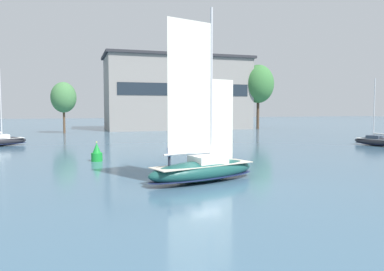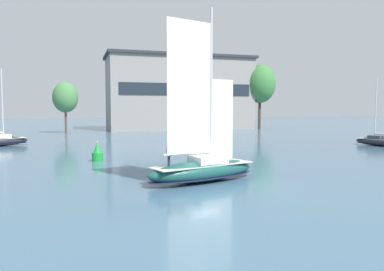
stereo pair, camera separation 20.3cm
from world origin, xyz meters
The scene contains 7 objects.
ground_plane centered at (0.00, 0.00, 0.00)m, with size 400.00×400.00×0.00m, color #42667F.
waterfront_building centered at (18.15, 74.34, 10.18)m, with size 40.56×17.88×20.28m.
tree_shore_left centered at (-12.08, 64.31, 8.37)m, with size 5.81×5.81×11.96m.
tree_shore_center centered at (40.09, 67.76, 12.68)m, with size 8.80×8.80×18.12m.
sailboat_main centered at (0.01, 0.00, 1.09)m, with size 10.46×5.72×13.85m.
sailboat_moored_near_marina centered at (35.34, 18.80, 0.72)m, with size 3.95×7.96×10.55m.
channel_buoy centered at (-7.51, 14.40, 0.88)m, with size 1.23×1.23×2.21m.
Camera 2 is at (-9.63, -28.21, 5.88)m, focal length 35.00 mm.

